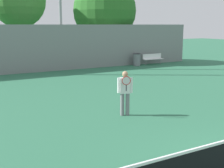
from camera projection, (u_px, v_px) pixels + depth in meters
tennis_player at (125, 91)px, 11.01m from camera, size 0.52×0.49×1.60m
bench_courtside_near at (153, 58)px, 25.31m from camera, size 1.85×0.40×0.87m
trash_bin at (137, 60)px, 24.55m from camera, size 0.60×0.60×0.97m
back_fence at (36, 49)px, 20.97m from camera, size 26.26×0.06×3.21m
tree_green_tall at (18, 1)px, 24.49m from camera, size 4.27×4.27×7.20m
tree_green_broad at (105, 11)px, 26.20m from camera, size 5.31×5.31×7.01m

